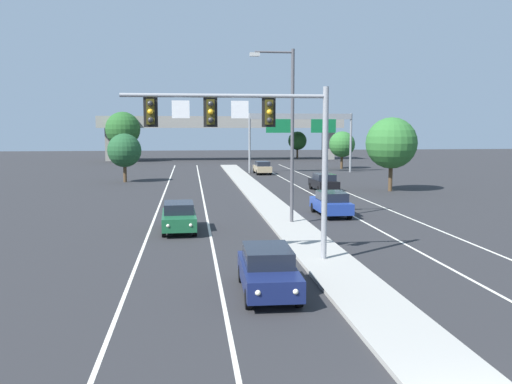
{
  "coord_description": "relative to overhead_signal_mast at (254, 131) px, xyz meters",
  "views": [
    {
      "loc": [
        -5.72,
        -8.55,
        5.67
      ],
      "look_at": [
        -3.2,
        12.22,
        3.2
      ],
      "focal_mm": 38.23,
      "sensor_mm": 36.0,
      "label": 1
    }
  ],
  "objects": [
    {
      "name": "street_lamp_median",
      "position": [
        3.1,
        9.19,
        0.26
      ],
      "size": [
        2.58,
        0.28,
        10.0
      ],
      "color": "#4C4C51",
      "rests_on": "median_island"
    },
    {
      "name": "overpass_bridge",
      "position": [
        3.12,
        74.49,
        0.25
      ],
      "size": [
        42.4,
        6.4,
        7.65
      ],
      "color": "gray",
      "rests_on": "ground"
    },
    {
      "name": "lane_stripe_receding_center",
      "position": [
        7.82,
        11.43,
        -5.53
      ],
      "size": [
        0.14,
        100.0,
        0.01
      ],
      "primitive_type": "cube",
      "color": "silver",
      "rests_on": "ground"
    },
    {
      "name": "tree_far_left_c",
      "position": [
        -9.39,
        36.06,
        -2.21
      ],
      "size": [
        3.52,
        3.52,
        5.09
      ],
      "color": "#4C3823",
      "rests_on": "ground"
    },
    {
      "name": "car_oncoming_green",
      "position": [
        -3.25,
        7.78,
        -4.71
      ],
      "size": [
        1.93,
        4.51,
        1.58
      ],
      "color": "#195633",
      "rests_on": "ground"
    },
    {
      "name": "car_oncoming_navy",
      "position": [
        0.01,
        -4.05,
        -4.71
      ],
      "size": [
        1.9,
        4.5,
        1.58
      ],
      "color": "#141E4C",
      "rests_on": "ground"
    },
    {
      "name": "car_receding_black",
      "position": [
        9.33,
        25.53,
        -4.71
      ],
      "size": [
        1.89,
        4.5,
        1.58
      ],
      "color": "black",
      "rests_on": "ground"
    },
    {
      "name": "edge_stripe_left",
      "position": [
        -4.88,
        11.43,
        -5.53
      ],
      "size": [
        0.14,
        100.0,
        0.01
      ],
      "primitive_type": "cube",
      "color": "silver",
      "rests_on": "ground"
    },
    {
      "name": "car_receding_tan",
      "position": [
        6.24,
        44.25,
        -4.71
      ],
      "size": [
        1.85,
        4.48,
        1.58
      ],
      "color": "tan",
      "rests_on": "ground"
    },
    {
      "name": "overhead_signal_mast",
      "position": [
        0.0,
        0.0,
        0.0
      ],
      "size": [
        8.41,
        0.44,
        7.2
      ],
      "color": "gray",
      "rests_on": "median_island"
    },
    {
      "name": "tree_far_right_c",
      "position": [
        15.26,
        24.77,
        -1.22
      ],
      "size": [
        4.57,
        4.57,
        6.61
      ],
      "color": "#4C3823",
      "rests_on": "ground"
    },
    {
      "name": "median_island",
      "position": [
        3.12,
        4.43,
        -5.46
      ],
      "size": [
        2.4,
        110.0,
        0.15
      ],
      "primitive_type": "cube",
      "color": "#9E9B93",
      "rests_on": "ground"
    },
    {
      "name": "tree_far_left_a",
      "position": [
        -13.62,
        70.94,
        -0.09
      ],
      "size": [
        5.76,
        5.76,
        8.33
      ],
      "color": "#4C3823",
      "rests_on": "ground"
    },
    {
      "name": "tree_far_right_a",
      "position": [
        17.37,
        78.28,
        -2.27
      ],
      "size": [
        3.46,
        3.46,
        5.0
      ],
      "color": "#4C3823",
      "rests_on": "ground"
    },
    {
      "name": "car_receding_blue",
      "position": [
        6.44,
        11.97,
        -4.71
      ],
      "size": [
        1.86,
        4.48,
        1.58
      ],
      "color": "navy",
      "rests_on": "ground"
    },
    {
      "name": "highway_sign_gantry",
      "position": [
        11.32,
        45.65,
        0.63
      ],
      "size": [
        13.28,
        0.42,
        7.5
      ],
      "color": "gray",
      "rests_on": "ground"
    },
    {
      "name": "edge_stripe_right",
      "position": [
        11.12,
        11.43,
        -5.53
      ],
      "size": [
        0.14,
        100.0,
        0.01
      ],
      "primitive_type": "cube",
      "color": "silver",
      "rests_on": "ground"
    },
    {
      "name": "lane_stripe_oncoming_center",
      "position": [
        -1.58,
        11.43,
        -5.53
      ],
      "size": [
        0.14,
        100.0,
        0.01
      ],
      "primitive_type": "cube",
      "color": "silver",
      "rests_on": "ground"
    },
    {
      "name": "tree_far_right_b",
      "position": [
        18.4,
        51.74,
        -2.14
      ],
      "size": [
        3.59,
        3.59,
        5.19
      ],
      "color": "#4C3823",
      "rests_on": "ground"
    }
  ]
}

